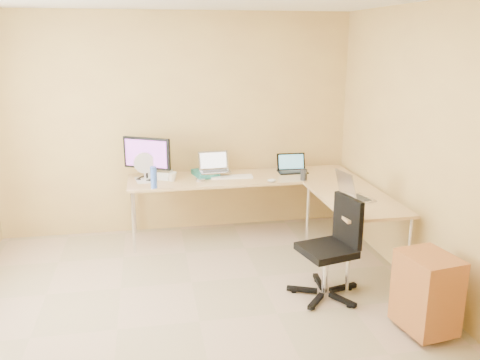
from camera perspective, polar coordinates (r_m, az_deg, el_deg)
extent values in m
plane|color=tan|center=(4.39, -4.60, -15.64)|extent=(4.50, 4.50, 0.00)
plane|color=tan|center=(6.08, -7.14, 6.24)|extent=(4.50, 0.00, 4.50)
plane|color=tan|center=(1.81, 2.44, -16.72)|extent=(4.50, 0.00, 4.50)
plane|color=tan|center=(4.58, 22.16, 2.16)|extent=(0.00, 4.50, 4.50)
cube|color=tan|center=(6.00, 0.33, -2.96)|extent=(2.65, 0.70, 0.73)
cube|color=tan|center=(5.38, 12.70, -5.60)|extent=(0.70, 1.30, 0.73)
cube|color=black|center=(5.81, -10.46, 2.41)|extent=(0.59, 0.44, 0.49)
cube|color=#257B70|center=(5.94, -3.94, 0.74)|extent=(0.31, 0.38, 0.06)
cube|color=#9EA0AD|center=(5.86, -2.88, 2.00)|extent=(0.36, 0.29, 0.23)
cube|color=black|center=(6.09, 5.98, 1.88)|extent=(0.35, 0.26, 0.22)
cube|color=white|center=(5.84, -0.95, 0.36)|extent=(0.49, 0.16, 0.02)
ellipsoid|color=silver|center=(5.67, 3.63, -0.05)|extent=(0.12, 0.09, 0.04)
imported|color=white|center=(5.74, -7.69, 0.37)|extent=(0.13, 0.13, 0.10)
cylinder|color=#B2B2C7|center=(5.73, -4.48, 0.05)|extent=(0.14, 0.14, 0.03)
cylinder|color=blue|center=(5.48, -9.73, 0.29)|extent=(0.08, 0.08, 0.24)
cube|color=silver|center=(5.85, -10.66, 0.03)|extent=(0.25, 0.33, 0.01)
cube|color=silver|center=(5.88, -9.01, 0.62)|extent=(0.30, 0.26, 0.09)
cylinder|color=silver|center=(5.81, -10.73, 1.41)|extent=(0.28, 0.28, 0.30)
cylinder|color=black|center=(5.77, 7.22, 0.59)|extent=(0.09, 0.09, 0.13)
cube|color=#B5B4C4|center=(5.13, 12.98, -0.89)|extent=(0.42, 0.36, 0.25)
cube|color=black|center=(4.61, 9.76, -7.25)|extent=(0.67, 0.67, 0.93)
cube|color=brown|center=(4.31, 20.35, -11.77)|extent=(0.42, 0.50, 0.62)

